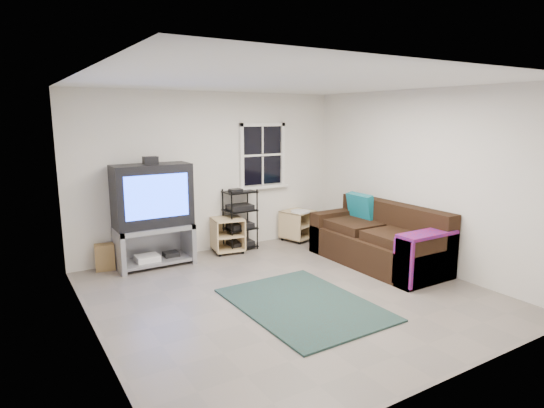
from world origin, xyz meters
TOP-DOWN VIEW (x-y plane):
  - room at (0.95, 2.27)m, footprint 4.60×4.62m
  - tv_unit at (-1.09, 2.00)m, footprint 1.12×0.56m
  - av_rack at (0.41, 2.09)m, footprint 0.51×0.37m
  - side_table_left at (0.15, 2.08)m, footprint 0.55×0.55m
  - side_table_right at (1.53, 2.06)m, footprint 0.61×0.61m
  - sofa at (1.84, 0.29)m, footprint 0.96×2.16m
  - shag_rug at (-0.05, -0.39)m, footprint 1.44×1.96m
  - paper_bag at (-1.78, 2.16)m, footprint 0.30×0.22m

SIDE VIEW (x-z plane):
  - shag_rug at x=-0.05m, z-range 0.00..0.02m
  - paper_bag at x=-1.78m, z-range 0.00..0.39m
  - side_table_left at x=0.15m, z-range 0.02..0.59m
  - side_table_right at x=1.53m, z-range 0.03..0.60m
  - sofa at x=1.84m, z-range -0.15..0.84m
  - av_rack at x=0.41m, z-range -0.07..0.96m
  - tv_unit at x=-1.09m, z-range 0.08..1.72m
  - room at x=0.95m, z-range -0.82..3.78m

